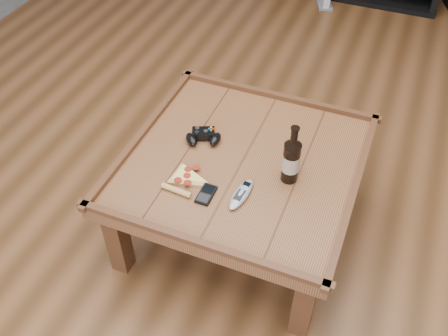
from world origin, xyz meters
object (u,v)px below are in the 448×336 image
at_px(game_controller, 203,137).
at_px(smartphone, 206,194).
at_px(coffee_table, 242,170).
at_px(remote_control, 241,194).
at_px(beer_bottle, 291,159).
at_px(pizza_slice, 186,179).

relative_size(game_controller, smartphone, 1.55).
xyz_separation_m(coffee_table, remote_control, (0.07, -0.20, 0.07)).
relative_size(beer_bottle, remote_control, 1.46).
xyz_separation_m(pizza_slice, smartphone, (0.11, -0.05, -0.00)).
distance_m(game_controller, smartphone, 0.34).
distance_m(coffee_table, pizza_slice, 0.28).
bearing_deg(smartphone, remote_control, 19.78).
bearing_deg(beer_bottle, coffee_table, 171.52).
relative_size(beer_bottle, pizza_slice, 1.12).
distance_m(beer_bottle, smartphone, 0.37).
xyz_separation_m(beer_bottle, pizza_slice, (-0.40, -0.17, -0.10)).
distance_m(game_controller, pizza_slice, 0.26).
bearing_deg(coffee_table, game_controller, 165.72).
bearing_deg(pizza_slice, beer_bottle, 27.72).
bearing_deg(pizza_slice, smartphone, -17.81).
distance_m(smartphone, remote_control, 0.14).
distance_m(beer_bottle, remote_control, 0.25).
height_order(game_controller, smartphone, game_controller).
xyz_separation_m(coffee_table, beer_bottle, (0.22, -0.03, 0.17)).
bearing_deg(pizza_slice, coffee_table, 53.05).
height_order(coffee_table, beer_bottle, beer_bottle).
bearing_deg(coffee_table, smartphone, -104.86).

